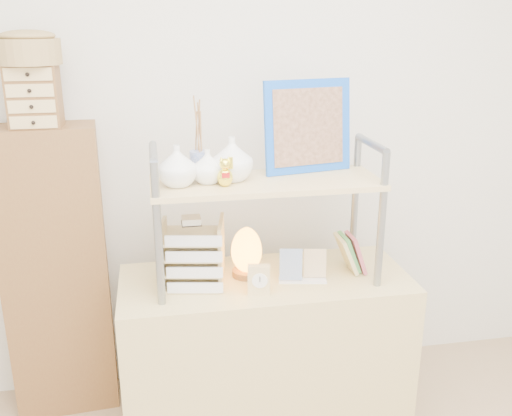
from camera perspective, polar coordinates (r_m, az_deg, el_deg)
The scene contains 10 objects.
room_shell at distance 1.38m, azimuth 8.05°, elevation 15.00°, with size 3.42×3.41×2.61m.
desk at distance 2.57m, azimuth 0.91°, elevation -14.57°, with size 1.20×0.50×0.75m, color #D2B76F.
cabinet at distance 2.75m, azimuth -19.30°, elevation -6.22°, with size 0.45×0.24×1.35m, color brown.
hutch at distance 2.23m, azimuth -0.64°, elevation 3.61°, with size 0.90×0.34×0.80m.
letter_tray at distance 2.30m, azimuth -6.36°, elevation -4.96°, with size 0.27×0.26×0.29m.
salt_lamp at distance 2.36m, azimuth -0.97°, elevation -4.38°, with size 0.14×0.13×0.21m.
desk_clock at distance 2.23m, azimuth 0.29°, elevation -7.20°, with size 0.09×0.05×0.12m.
postcard_stand at distance 2.35m, azimuth 4.67°, elevation -6.37°, with size 0.20×0.09×0.14m.
drawer_chest at distance 2.52m, azimuth -21.30°, elevation 10.38°, with size 0.20×0.16×0.25m.
woven_basket at distance 2.51m, azimuth -21.76°, elevation 14.33°, with size 0.25×0.25×0.10m, color olive.
Camera 1 is at (-0.43, -0.91, 1.77)m, focal length 40.00 mm.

